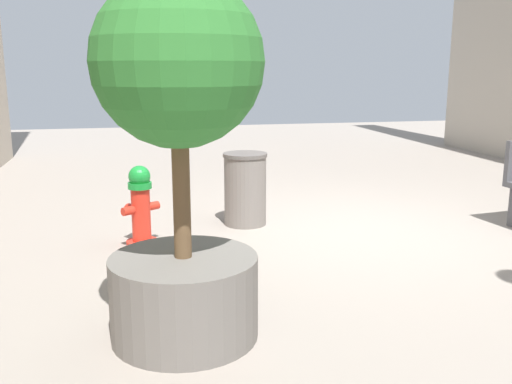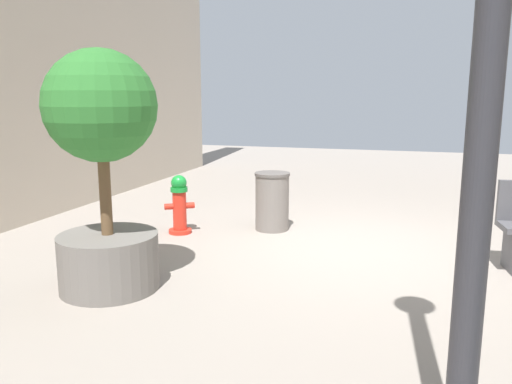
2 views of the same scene
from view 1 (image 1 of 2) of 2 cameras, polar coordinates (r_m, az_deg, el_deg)
ground_plane at (r=6.19m, az=10.72°, el=-3.98°), size 23.40×23.40×0.00m
fire_hydrant at (r=5.67m, az=-11.50°, el=-1.39°), size 0.38×0.37×0.80m
planter_tree at (r=3.50m, az=-7.62°, el=5.32°), size 1.03×1.03×2.27m
trash_bin at (r=6.31m, az=-1.09°, el=0.32°), size 0.49×0.49×0.80m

